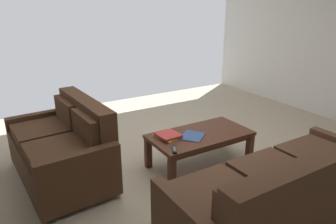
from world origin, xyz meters
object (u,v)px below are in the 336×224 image
object	(u,v)px
sofa_main	(286,193)
loveseat_near	(64,147)
book_stack	(168,136)
tv_remote	(174,150)
loose_magazine	(192,136)
coffee_table	(200,138)

from	to	relation	value
sofa_main	loveseat_near	xyz separation A→B (m)	(1.39, -1.82, 0.01)
loveseat_near	book_stack	xyz separation A→B (m)	(-1.06, 0.44, 0.07)
loveseat_near	sofa_main	bearing A→B (deg)	127.31
tv_remote	loose_magazine	world-z (taller)	tv_remote
sofa_main	book_stack	xyz separation A→B (m)	(0.33, -1.38, 0.08)
sofa_main	loose_magazine	bearing A→B (deg)	-86.90
coffee_table	tv_remote	world-z (taller)	tv_remote
coffee_table	tv_remote	distance (m)	0.55
book_stack	tv_remote	bearing A→B (deg)	70.73
sofa_main	coffee_table	world-z (taller)	sofa_main
sofa_main	loose_magazine	distance (m)	1.26
sofa_main	tv_remote	xyz separation A→B (m)	(0.44, -1.06, 0.07)
book_stack	tv_remote	world-z (taller)	book_stack
book_stack	loose_magazine	distance (m)	0.29
sofa_main	coffee_table	xyz separation A→B (m)	(-0.06, -1.28, -0.01)
tv_remote	loose_magazine	size ratio (longest dim) A/B	0.56
coffee_table	tv_remote	xyz separation A→B (m)	(0.50, 0.23, 0.07)
sofa_main	loose_magazine	world-z (taller)	sofa_main
sofa_main	loveseat_near	size ratio (longest dim) A/B	1.40
loveseat_near	loose_magazine	distance (m)	1.43
sofa_main	tv_remote	size ratio (longest dim) A/B	12.83
sofa_main	book_stack	bearing A→B (deg)	-76.62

